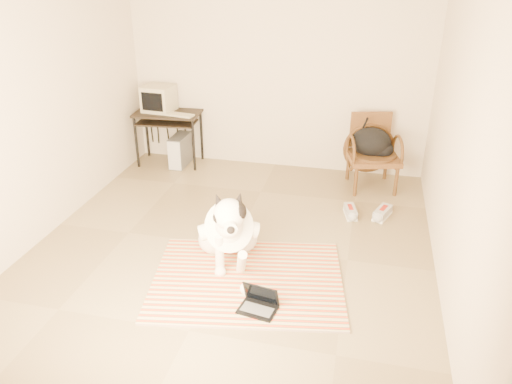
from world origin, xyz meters
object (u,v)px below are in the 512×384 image
(dog, at_px, (229,230))
(computer_desk, at_px, (168,120))
(rattan_chair, at_px, (372,152))
(pc_tower, at_px, (180,151))
(crt_monitor, at_px, (159,98))
(backpack, at_px, (373,143))
(laptop, at_px, (259,303))

(dog, height_order, computer_desk, dog)
(computer_desk, distance_m, rattan_chair, 2.80)
(dog, distance_m, rattan_chair, 2.48)
(computer_desk, distance_m, pc_tower, 0.46)
(pc_tower, bearing_deg, crt_monitor, 164.36)
(dog, height_order, rattan_chair, rattan_chair)
(backpack, bearing_deg, pc_tower, 177.15)
(computer_desk, height_order, rattan_chair, rattan_chair)
(laptop, distance_m, backpack, 2.91)
(dog, relative_size, laptop, 3.22)
(computer_desk, height_order, crt_monitor, crt_monitor)
(laptop, xyz_separation_m, crt_monitor, (-2.09, 2.95, 0.85))
(crt_monitor, bearing_deg, pc_tower, -15.64)
(dog, distance_m, backpack, 2.46)
(computer_desk, relative_size, rattan_chair, 1.01)
(dog, distance_m, crt_monitor, 2.88)
(laptop, relative_size, rattan_chair, 0.38)
(pc_tower, distance_m, backpack, 2.65)
(crt_monitor, xyz_separation_m, pc_tower, (0.30, -0.08, -0.71))
(laptop, distance_m, crt_monitor, 3.72)
(dog, xyz_separation_m, computer_desk, (-1.51, 2.24, 0.29))
(crt_monitor, distance_m, rattan_chair, 2.97)
(crt_monitor, relative_size, backpack, 0.80)
(dog, relative_size, crt_monitor, 2.64)
(laptop, bearing_deg, backpack, 73.13)
(laptop, bearing_deg, computer_desk, 124.06)
(dog, height_order, laptop, dog)
(laptop, bearing_deg, crt_monitor, 125.29)
(laptop, relative_size, pc_tower, 0.75)
(pc_tower, bearing_deg, dog, -58.70)
(laptop, bearing_deg, pc_tower, 122.00)
(backpack, bearing_deg, laptop, -106.87)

